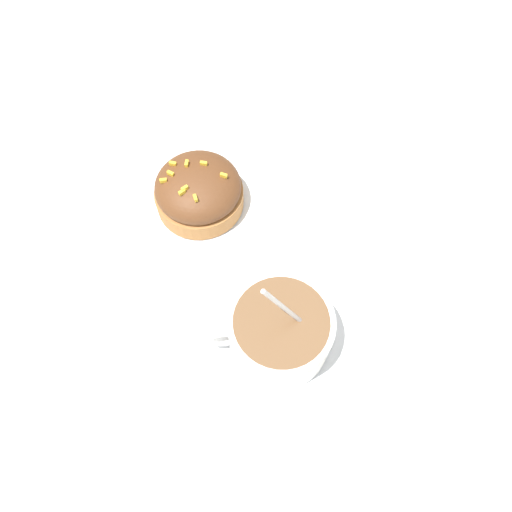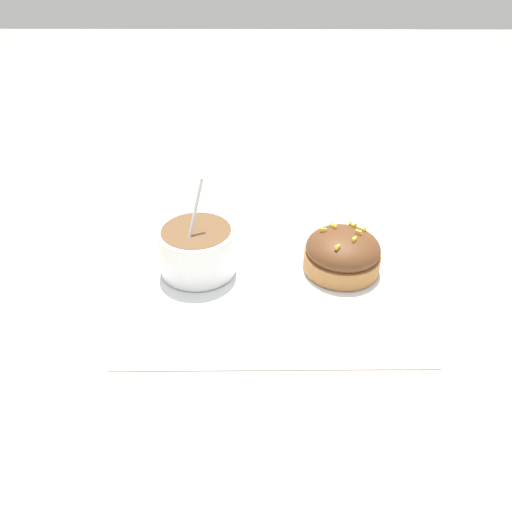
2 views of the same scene
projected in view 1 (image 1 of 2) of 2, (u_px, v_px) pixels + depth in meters
The scene contains 4 objects.
ground_plane at pixel (247, 264), 0.51m from camera, with size 3.00×3.00×0.00m, color #C6B793.
paper_napkin at pixel (247, 263), 0.51m from camera, with size 0.33×0.31×0.00m.
coffee_cup at pixel (279, 331), 0.44m from camera, with size 0.09×0.11×0.12m.
frosted_pastry at pixel (199, 191), 0.52m from camera, with size 0.09×0.09×0.05m.
Camera 1 is at (0.20, -0.09, 0.46)m, focal length 35.00 mm.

